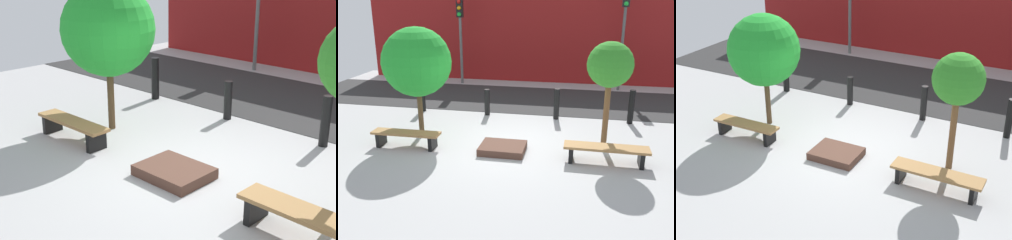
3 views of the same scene
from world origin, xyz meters
TOP-DOWN VIEW (x-y plane):
  - ground_plane at (0.00, 0.00)m, footprint 18.00×18.00m
  - road_strip at (0.00, 4.78)m, footprint 18.00×3.88m
  - bench_left at (-2.52, -0.55)m, footprint 1.80×0.43m
  - bench_right at (2.52, -0.55)m, footprint 1.97×0.49m
  - planter_bed at (0.00, -0.35)m, footprint 1.13×0.90m
  - tree_behind_left_bench at (-2.52, 0.42)m, footprint 1.87×1.87m
  - bollard_far_left at (-3.42, 2.59)m, footprint 0.20×0.20m
  - bollard_left at (-1.14, 2.59)m, footprint 0.18×0.18m
  - bollard_center at (1.14, 2.59)m, footprint 0.18×0.18m

SIDE VIEW (x-z plane):
  - ground_plane at x=0.00m, z-range 0.00..0.00m
  - road_strip at x=0.00m, z-range 0.00..0.01m
  - planter_bed at x=0.00m, z-range 0.00..0.18m
  - bench_left at x=-2.52m, z-range 0.10..0.52m
  - bench_right at x=2.52m, z-range 0.10..0.52m
  - bollard_left at x=-1.14m, z-range 0.00..0.87m
  - bollard_center at x=1.14m, z-range 0.00..1.00m
  - bollard_far_left at x=-3.42m, z-range 0.00..1.06m
  - tree_behind_left_bench at x=-2.52m, z-range 0.56..3.58m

